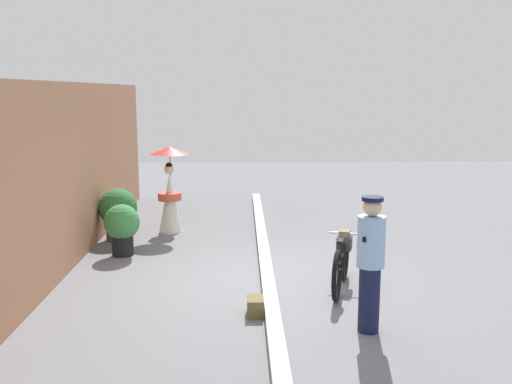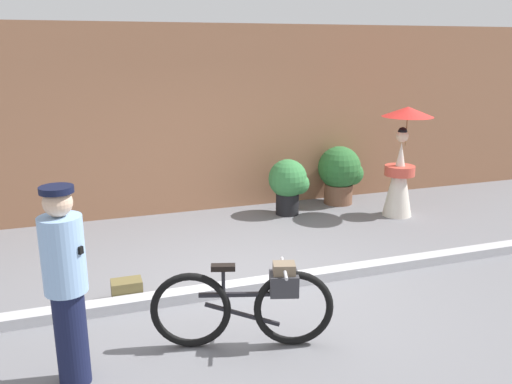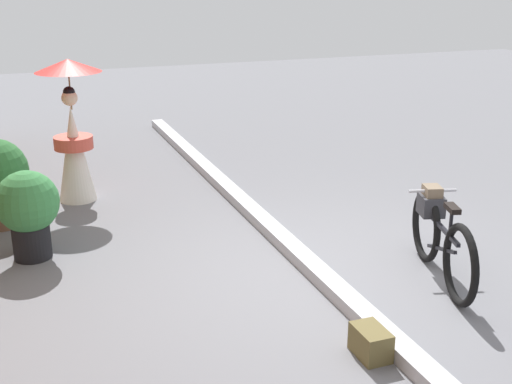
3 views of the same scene
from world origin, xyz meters
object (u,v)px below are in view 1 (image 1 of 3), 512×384
(potted_plant_by_door, at_px, (123,226))
(bicycle_near_officer, at_px, (342,261))
(potted_plant_small, at_px, (119,211))
(person_officer, at_px, (370,261))
(backpack_on_pavement, at_px, (256,306))
(person_with_parasol, at_px, (170,189))

(potted_plant_by_door, bearing_deg, bicycle_near_officer, -117.45)
(potted_plant_by_door, xyz_separation_m, potted_plant_small, (1.11, 0.30, 0.03))
(person_officer, height_order, backpack_on_pavement, person_officer)
(bicycle_near_officer, relative_size, potted_plant_small, 1.60)
(backpack_on_pavement, bearing_deg, person_with_parasol, 20.18)
(bicycle_near_officer, height_order, backpack_on_pavement, bicycle_near_officer)
(potted_plant_small, bearing_deg, bicycle_near_officer, -127.32)
(backpack_on_pavement, bearing_deg, person_officer, -112.11)
(person_officer, bearing_deg, backpack_on_pavement, 67.89)
(bicycle_near_officer, xyz_separation_m, potted_plant_by_door, (1.90, 3.65, 0.11))
(person_officer, relative_size, potted_plant_by_door, 1.82)
(potted_plant_small, relative_size, backpack_on_pavement, 3.10)
(bicycle_near_officer, xyz_separation_m, person_officer, (-1.56, -0.07, 0.48))
(potted_plant_small, bearing_deg, potted_plant_by_door, -165.02)
(potted_plant_by_door, bearing_deg, person_officer, -132.88)
(person_with_parasol, distance_m, potted_plant_small, 1.17)
(person_officer, xyz_separation_m, backpack_on_pavement, (0.56, 1.38, -0.79))
(bicycle_near_officer, distance_m, person_with_parasol, 4.71)
(bicycle_near_officer, xyz_separation_m, person_with_parasol, (3.60, 3.00, 0.49))
(bicycle_near_officer, relative_size, person_officer, 0.97)
(bicycle_near_officer, height_order, potted_plant_small, potted_plant_small)
(person_with_parasol, relative_size, backpack_on_pavement, 5.41)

